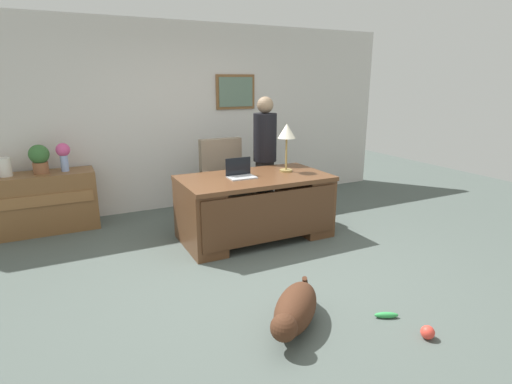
% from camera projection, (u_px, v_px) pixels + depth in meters
% --- Properties ---
extents(ground_plane, '(12.00, 12.00, 0.00)m').
position_uv_depth(ground_plane, '(263.00, 270.00, 4.15)').
color(ground_plane, '#4C5651').
extents(back_wall, '(7.00, 0.16, 2.70)m').
position_uv_depth(back_wall, '(184.00, 117.00, 6.04)').
color(back_wall, silver).
rests_on(back_wall, ground_plane).
extents(desk, '(1.78, 0.97, 0.77)m').
position_uv_depth(desk, '(256.00, 205.00, 4.91)').
color(desk, brown).
rests_on(desk, ground_plane).
extents(credenza, '(1.28, 0.50, 0.76)m').
position_uv_depth(credenza, '(43.00, 203.00, 5.14)').
color(credenza, brown).
rests_on(credenza, ground_plane).
extents(armchair, '(0.60, 0.59, 1.10)m').
position_uv_depth(armchair, '(225.00, 184.00, 5.62)').
color(armchair, gray).
rests_on(armchair, ground_plane).
extents(person_standing, '(0.32, 0.32, 1.68)m').
position_uv_depth(person_standing, '(265.00, 156.00, 5.59)').
color(person_standing, '#262323').
rests_on(person_standing, ground_plane).
extents(dog_lying, '(0.70, 0.70, 0.30)m').
position_uv_depth(dog_lying, '(295.00, 310.00, 3.15)').
color(dog_lying, '#472819').
rests_on(dog_lying, ground_plane).
extents(laptop, '(0.32, 0.22, 0.22)m').
position_uv_depth(laptop, '(240.00, 173.00, 4.78)').
color(laptop, '#B2B5BA').
rests_on(laptop, desk).
extents(desk_lamp, '(0.22, 0.22, 0.60)m').
position_uv_depth(desk_lamp, '(287.00, 134.00, 4.97)').
color(desk_lamp, '#9E8447').
rests_on(desk_lamp, desk).
extents(vase_with_flowers, '(0.17, 0.17, 0.36)m').
position_uv_depth(vase_with_flowers, '(63.00, 154.00, 5.11)').
color(vase_with_flowers, '#8FA6D8').
rests_on(vase_with_flowers, credenza).
extents(vase_empty, '(0.15, 0.15, 0.23)m').
position_uv_depth(vase_empty, '(5.00, 167.00, 4.86)').
color(vase_empty, silver).
rests_on(vase_empty, credenza).
extents(potted_plant, '(0.24, 0.24, 0.36)m').
position_uv_depth(potted_plant, '(39.00, 158.00, 5.00)').
color(potted_plant, brown).
rests_on(potted_plant, credenza).
extents(dog_toy_ball, '(0.10, 0.10, 0.10)m').
position_uv_depth(dog_toy_ball, '(428.00, 332.00, 3.04)').
color(dog_toy_ball, '#E53F33').
rests_on(dog_toy_ball, ground_plane).
extents(dog_toy_bone, '(0.20, 0.13, 0.05)m').
position_uv_depth(dog_toy_bone, '(386.00, 315.00, 3.31)').
color(dog_toy_bone, green).
rests_on(dog_toy_bone, ground_plane).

